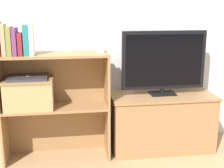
{
  "coord_description": "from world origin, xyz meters",
  "views": [
    {
      "loc": [
        -0.36,
        -2.35,
        1.28
      ],
      "look_at": [
        0.0,
        0.15,
        0.63
      ],
      "focal_mm": 50.0,
      "sensor_mm": 36.0,
      "label": 1
    }
  ],
  "objects_px": {
    "book_olive": "(10,41)",
    "book_ivory": "(32,39)",
    "book_teal": "(26,40)",
    "laptop": "(28,77)",
    "book_plum": "(15,42)",
    "storage_basket_left": "(29,92)",
    "baby_monitor": "(101,46)",
    "tv": "(164,61)",
    "book_tan": "(4,40)",
    "tv_stand": "(161,121)",
    "book_maroon": "(21,44)"
  },
  "relations": [
    {
      "from": "book_olive",
      "to": "book_ivory",
      "type": "relative_size",
      "value": 0.92
    },
    {
      "from": "book_teal",
      "to": "laptop",
      "type": "bearing_deg",
      "value": 109.33
    },
    {
      "from": "book_plum",
      "to": "book_teal",
      "type": "distance_m",
      "value": 0.08
    },
    {
      "from": "storage_basket_left",
      "to": "book_ivory",
      "type": "bearing_deg",
      "value": -30.83
    },
    {
      "from": "book_teal",
      "to": "baby_monitor",
      "type": "relative_size",
      "value": 1.7
    },
    {
      "from": "tv",
      "to": "baby_monitor",
      "type": "height_order",
      "value": "tv"
    },
    {
      "from": "tv",
      "to": "baby_monitor",
      "type": "relative_size",
      "value": 5.39
    },
    {
      "from": "book_teal",
      "to": "book_ivory",
      "type": "relative_size",
      "value": 0.97
    },
    {
      "from": "book_teal",
      "to": "laptop",
      "type": "distance_m",
      "value": 0.3
    },
    {
      "from": "book_teal",
      "to": "baby_monitor",
      "type": "bearing_deg",
      "value": 4.4
    },
    {
      "from": "book_tan",
      "to": "tv_stand",
      "type": "bearing_deg",
      "value": 4.54
    },
    {
      "from": "book_olive",
      "to": "storage_basket_left",
      "type": "distance_m",
      "value": 0.43
    },
    {
      "from": "tv",
      "to": "book_olive",
      "type": "xyz_separation_m",
      "value": [
        -1.25,
        -0.1,
        0.21
      ]
    },
    {
      "from": "book_olive",
      "to": "storage_basket_left",
      "type": "bearing_deg",
      "value": 14.36
    },
    {
      "from": "tv",
      "to": "laptop",
      "type": "relative_size",
      "value": 2.39
    },
    {
      "from": "book_ivory",
      "to": "laptop",
      "type": "relative_size",
      "value": 0.78
    },
    {
      "from": "book_ivory",
      "to": "storage_basket_left",
      "type": "bearing_deg",
      "value": 149.17
    },
    {
      "from": "book_maroon",
      "to": "baby_monitor",
      "type": "bearing_deg",
      "value": 4.07
    },
    {
      "from": "baby_monitor",
      "to": "book_teal",
      "type": "bearing_deg",
      "value": -175.6
    },
    {
      "from": "book_maroon",
      "to": "storage_basket_left",
      "type": "relative_size",
      "value": 0.44
    },
    {
      "from": "book_maroon",
      "to": "book_ivory",
      "type": "distance_m",
      "value": 0.09
    },
    {
      "from": "tv",
      "to": "book_teal",
      "type": "height_order",
      "value": "book_teal"
    },
    {
      "from": "tv_stand",
      "to": "book_teal",
      "type": "xyz_separation_m",
      "value": [
        -1.12,
        -0.1,
        0.76
      ]
    },
    {
      "from": "baby_monitor",
      "to": "book_plum",
      "type": "bearing_deg",
      "value": -176.16
    },
    {
      "from": "baby_monitor",
      "to": "book_olive",
      "type": "bearing_deg",
      "value": -176.38
    },
    {
      "from": "book_teal",
      "to": "baby_monitor",
      "type": "xyz_separation_m",
      "value": [
        0.57,
        0.04,
        -0.06
      ]
    },
    {
      "from": "book_plum",
      "to": "book_teal",
      "type": "relative_size",
      "value": 0.9
    },
    {
      "from": "tv",
      "to": "book_olive",
      "type": "distance_m",
      "value": 1.27
    },
    {
      "from": "baby_monitor",
      "to": "laptop",
      "type": "distance_m",
      "value": 0.63
    },
    {
      "from": "tv_stand",
      "to": "laptop",
      "type": "bearing_deg",
      "value": -176.3
    },
    {
      "from": "book_tan",
      "to": "laptop",
      "type": "height_order",
      "value": "book_tan"
    },
    {
      "from": "tv",
      "to": "storage_basket_left",
      "type": "xyz_separation_m",
      "value": [
        -1.13,
        -0.07,
        -0.21
      ]
    },
    {
      "from": "book_plum",
      "to": "baby_monitor",
      "type": "relative_size",
      "value": 1.54
    },
    {
      "from": "tv",
      "to": "book_maroon",
      "type": "xyz_separation_m",
      "value": [
        -1.17,
        -0.1,
        0.18
      ]
    },
    {
      "from": "laptop",
      "to": "tv_stand",
      "type": "bearing_deg",
      "value": 3.7
    },
    {
      "from": "book_olive",
      "to": "book_teal",
      "type": "xyz_separation_m",
      "value": [
        0.12,
        0.0,
        0.01
      ]
    },
    {
      "from": "baby_monitor",
      "to": "storage_basket_left",
      "type": "bearing_deg",
      "value": -178.52
    },
    {
      "from": "book_olive",
      "to": "book_maroon",
      "type": "height_order",
      "value": "book_olive"
    },
    {
      "from": "book_maroon",
      "to": "baby_monitor",
      "type": "xyz_separation_m",
      "value": [
        0.62,
        0.04,
        -0.03
      ]
    },
    {
      "from": "book_plum",
      "to": "book_maroon",
      "type": "distance_m",
      "value": 0.04
    },
    {
      "from": "book_olive",
      "to": "book_ivory",
      "type": "bearing_deg",
      "value": 0.0
    },
    {
      "from": "book_ivory",
      "to": "baby_monitor",
      "type": "xyz_separation_m",
      "value": [
        0.53,
        0.04,
        -0.07
      ]
    },
    {
      "from": "baby_monitor",
      "to": "storage_basket_left",
      "type": "distance_m",
      "value": 0.68
    },
    {
      "from": "book_ivory",
      "to": "book_tan",
      "type": "bearing_deg",
      "value": 180.0
    },
    {
      "from": "tv",
      "to": "laptop",
      "type": "distance_m",
      "value": 1.14
    },
    {
      "from": "book_olive",
      "to": "tv_stand",
      "type": "bearing_deg",
      "value": 4.69
    },
    {
      "from": "storage_basket_left",
      "to": "tv",
      "type": "bearing_deg",
      "value": 3.62
    },
    {
      "from": "book_olive",
      "to": "book_maroon",
      "type": "distance_m",
      "value": 0.08
    },
    {
      "from": "tv_stand",
      "to": "book_olive",
      "type": "height_order",
      "value": "book_olive"
    },
    {
      "from": "book_tan",
      "to": "book_ivory",
      "type": "xyz_separation_m",
      "value": [
        0.2,
        -0.0,
        -0.0
      ]
    }
  ]
}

